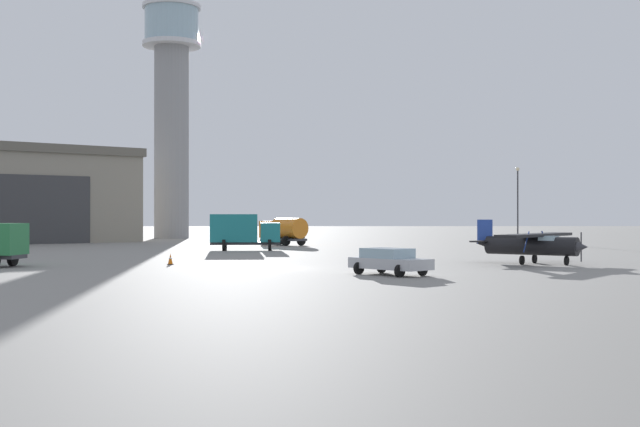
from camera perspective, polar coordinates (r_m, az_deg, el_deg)
name	(u,v)px	position (r m, az deg, el deg)	size (l,w,h in m)	color
ground_plane	(271,268)	(47.04, -3.50, -3.88)	(400.00, 400.00, 0.00)	gray
control_tower	(172,102)	(113.79, -10.41, 7.76)	(7.94, 7.94, 36.02)	gray
airplane_black	(530,243)	(52.95, 14.57, -2.04)	(7.40, 8.32, 2.81)	black
truck_box_teal	(243,231)	(72.14, -5.46, -1.21)	(6.22, 3.29, 3.20)	#38383D
truck_fuel_tanker_orange	(284,230)	(84.32, -2.55, -1.17)	(5.22, 5.91, 2.84)	#38383D
car_silver	(389,261)	(41.84, 4.91, -3.32)	(4.24, 4.51, 1.37)	#B7BABF
light_post_west	(518,197)	(101.35, 13.75, 1.12)	(0.44, 0.44, 9.00)	#38383D
traffic_cone_near_left	(170,259)	(51.40, -10.49, -3.17)	(0.36, 0.36, 0.71)	black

